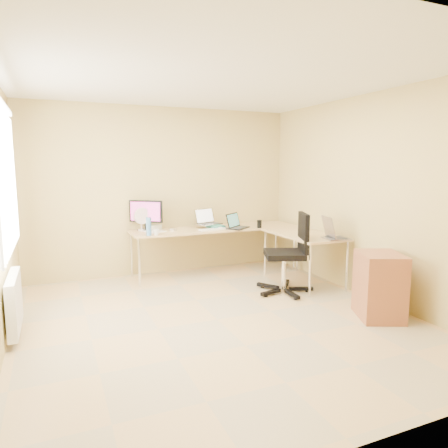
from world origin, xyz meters
name	(u,v)px	position (x,y,z in m)	size (l,w,h in m)	color
floor	(217,320)	(0.00, 0.00, 0.00)	(4.50, 4.50, 0.00)	tan
ceiling	(217,77)	(0.00, 0.00, 2.60)	(4.50, 4.50, 0.00)	white
wall_back	(163,191)	(0.00, 2.25, 1.30)	(4.50, 4.50, 0.00)	tan
wall_front	(367,238)	(0.00, -2.25, 1.30)	(4.50, 4.50, 0.00)	tan
wall_right	(370,198)	(2.10, 0.00, 1.30)	(4.50, 4.50, 0.00)	tan
desk_main	(216,250)	(0.72, 1.85, 0.36)	(2.65, 0.70, 0.73)	tan
desk_return	(303,258)	(1.70, 0.85, 0.36)	(0.70, 1.30, 0.73)	tan
monitor	(146,215)	(-0.33, 2.05, 0.96)	(0.53, 0.17, 0.46)	black
book_stack	(216,226)	(0.72, 1.84, 0.75)	(0.20, 0.28, 0.05)	#2E7B6E
laptop_center	(209,217)	(0.64, 1.92, 0.90)	(0.39, 0.30, 0.25)	silver
laptop_black	(238,221)	(1.02, 1.65, 0.85)	(0.38, 0.28, 0.24)	black
keyboard	(213,229)	(0.61, 1.66, 0.74)	(0.44, 0.12, 0.02)	white
mouse	(220,228)	(0.74, 1.71, 0.75)	(0.09, 0.06, 0.03)	white
mug	(156,232)	(-0.30, 1.55, 0.77)	(0.09, 0.09, 0.08)	silver
cd_stack	(173,230)	(0.03, 1.84, 0.75)	(0.12, 0.12, 0.03)	silver
water_bottle	(149,226)	(-0.40, 1.55, 0.86)	(0.07, 0.07, 0.26)	teal
papers	(153,231)	(-0.27, 1.88, 0.73)	(0.24, 0.34, 0.01)	silver
white_box	(154,227)	(-0.22, 2.05, 0.77)	(0.21, 0.15, 0.08)	beige
desk_fan	(141,220)	(-0.40, 2.05, 0.89)	(0.25, 0.25, 0.32)	silver
black_cup	(259,224)	(1.34, 1.55, 0.79)	(0.07, 0.07, 0.12)	black
laptop_return	(337,230)	(1.85, 0.31, 0.85)	(0.29, 0.37, 0.25)	#B3B3D0
office_chair	(284,256)	(1.20, 0.56, 0.50)	(0.66, 0.66, 1.09)	black
cabinet	(379,287)	(1.70, -0.65, 0.36)	(0.44, 0.55, 0.76)	#905F40
radiator	(14,302)	(-2.03, 0.40, 0.35)	(0.09, 0.80, 0.55)	white
window	(3,182)	(-2.05, 0.40, 1.55)	(0.10, 1.80, 1.40)	white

